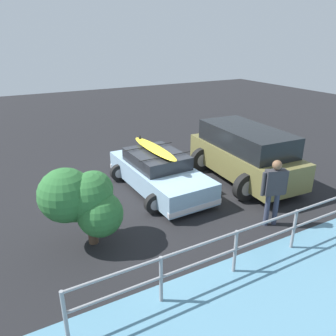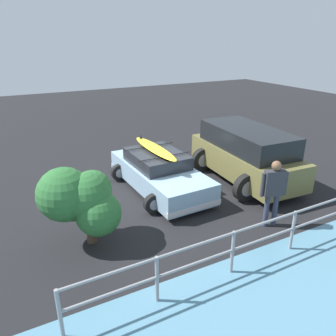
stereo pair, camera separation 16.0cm
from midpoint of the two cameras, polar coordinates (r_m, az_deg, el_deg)
name	(u,v)px [view 2 (the right image)]	position (r m, az deg, el deg)	size (l,w,h in m)	color
ground_plane	(156,191)	(10.62, -1.66, -3.95)	(44.00, 44.00, 0.02)	black
sedan_car	(159,172)	(10.50, -1.17, -0.67)	(2.41, 4.25, 1.50)	#8CADC6
suv_car	(245,154)	(11.38, 13.70, 2.46)	(2.81, 4.61, 1.83)	brown
person_bystander	(274,188)	(8.69, 18.42, -3.31)	(0.67, 0.35, 1.81)	#33384C
railing_fence	(294,224)	(8.10, 21.58, -9.06)	(10.48, 0.19, 0.99)	gray
bush_near_left	(81,199)	(7.83, -14.29, -5.23)	(1.79, 1.60, 1.93)	#4C3828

